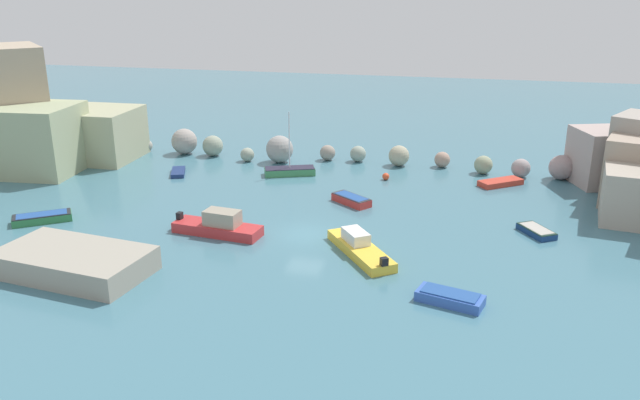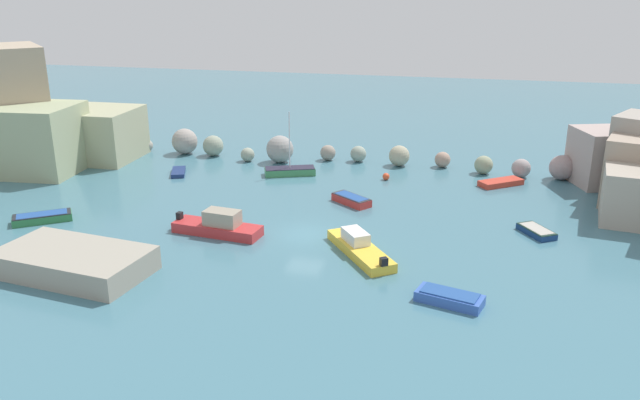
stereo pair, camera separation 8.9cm
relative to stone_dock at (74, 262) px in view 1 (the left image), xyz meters
The scene contains 15 objects.
cove_water 15.26m from the stone_dock, 37.82° to the left, with size 160.00×160.00×0.00m, color teal.
cliff_headland_left 29.41m from the stone_dock, 132.26° to the left, with size 20.88×18.55×11.15m.
rock_breakwater 29.19m from the stone_dock, 71.51° to the left, with size 42.56×4.15×2.65m.
stone_dock is the anchor object (origin of this frame).
channel_buoy 28.35m from the stone_dock, 56.08° to the left, with size 0.64×0.64×0.64m, color #E04C28.
moored_boat_0 24.10m from the stone_dock, 73.02° to the left, with size 4.81×3.11×5.84m.
moored_boat_1 21.64m from the stone_dock, 49.63° to the left, with size 3.51×3.11×0.66m.
moored_boat_2 22.43m from the stone_dock, ahead, with size 3.91×2.43×0.66m.
moored_boat_3 10.07m from the stone_dock, 52.37° to the left, with size 6.51×2.63×1.78m.
moored_boat_4 10.37m from the stone_dock, 135.82° to the left, with size 4.17×3.58×0.63m.
moored_boat_5 21.14m from the stone_dock, 98.26° to the left, with size 2.18×3.16×0.37m.
moored_boat_6 35.39m from the stone_dock, 43.30° to the left, with size 4.00×3.53×0.48m.
moored_boat_7 30.78m from the stone_dock, 25.14° to the left, with size 2.70×3.16×0.48m.
moored_boat_8 17.75m from the stone_dock, 22.72° to the left, with size 5.41×6.57×1.39m.
moored_boat_9 2.72m from the stone_dock, behind, with size 4.92×3.98×1.49m.
Camera 1 is at (10.62, -40.28, 16.86)m, focal length 35.87 mm.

